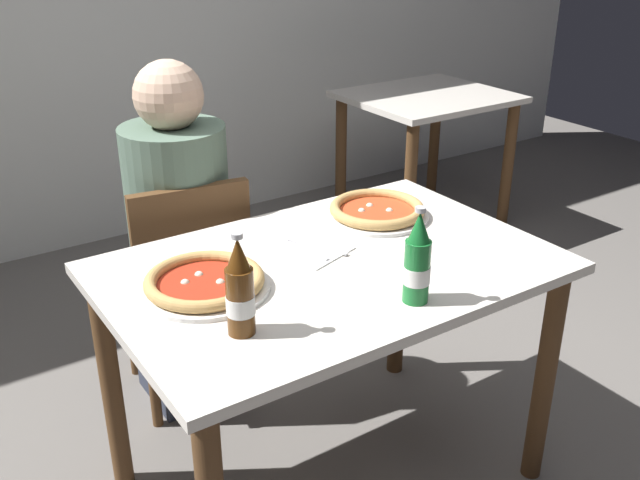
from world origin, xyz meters
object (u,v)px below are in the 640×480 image
dining_table_main (330,300)px  napkin_with_cutlery (312,250)px  pizza_margherita_near (204,283)px  chair_behind_table (187,279)px  diner_seated (182,246)px  pizza_marinara_far (377,211)px  beer_bottle_center (240,292)px  beer_bottle_left (417,263)px  dining_table_background (426,124)px

dining_table_main → napkin_with_cutlery: bearing=89.3°
napkin_with_cutlery → pizza_margherita_near: bearing=-173.0°
chair_behind_table → diner_seated: 0.11m
pizza_marinara_far → beer_bottle_center: size_ratio=1.30×
pizza_margherita_near → pizza_marinara_far: same height
beer_bottle_left → chair_behind_table: bearing=104.1°
beer_bottle_center → napkin_with_cutlery: bearing=36.6°
pizza_marinara_far → beer_bottle_center: (-0.67, -0.36, 0.08)m
chair_behind_table → pizza_margherita_near: bearing=80.3°
dining_table_main → napkin_with_cutlery: size_ratio=5.29×
diner_seated → dining_table_background: bearing=21.8°
diner_seated → dining_table_background: diner_seated is taller
pizza_margherita_near → pizza_marinara_far: 0.66m
diner_seated → beer_bottle_center: diner_seated is taller
beer_bottle_left → diner_seated: bearing=102.8°
diner_seated → pizza_margherita_near: diner_seated is taller
diner_seated → pizza_marinara_far: 0.69m
pizza_margherita_near → napkin_with_cutlery: pizza_margherita_near is taller
pizza_marinara_far → beer_bottle_left: 0.53m
beer_bottle_left → pizza_marinara_far: bearing=62.4°
chair_behind_table → beer_bottle_center: beer_bottle_center is taller
chair_behind_table → pizza_marinara_far: chair_behind_table is taller
beer_bottle_left → dining_table_main: bearing=101.5°
beer_bottle_center → pizza_margherita_near: bearing=85.8°
dining_table_main → beer_bottle_center: (-0.36, -0.18, 0.22)m
beer_bottle_center → dining_table_background: bearing=38.6°
pizza_margherita_near → dining_table_background: bearing=34.4°
pizza_margherita_near → pizza_marinara_far: bearing=11.6°
diner_seated → napkin_with_cutlery: (0.16, -0.57, 0.17)m
pizza_marinara_far → diner_seated: bearing=134.0°
dining_table_main → diner_seated: (-0.16, 0.66, -0.05)m
chair_behind_table → dining_table_background: bearing=-148.6°
diner_seated → dining_table_background: 1.81m
pizza_margherita_near → beer_bottle_center: beer_bottle_center is taller
dining_table_background → pizza_marinara_far: 1.69m
chair_behind_table → beer_bottle_center: (-0.20, -0.79, 0.37)m
dining_table_background → beer_bottle_left: (-1.47, -1.62, 0.26)m
beer_bottle_left → pizza_margherita_near: bearing=140.4°
diner_seated → napkin_with_cutlery: size_ratio=5.33×
chair_behind_table → diner_seated: (0.01, 0.05, 0.10)m
diner_seated → dining_table_main: bearing=-76.6°
dining_table_background → pizza_margherita_near: size_ratio=2.43×
diner_seated → beer_bottle_center: 0.90m
dining_table_main → dining_table_background: 2.03m
pizza_marinara_far → beer_bottle_left: size_ratio=1.30×
dining_table_background → napkin_with_cutlery: (-1.53, -1.24, 0.16)m
napkin_with_cutlery → chair_behind_table: bearing=108.0°
pizza_margherita_near → beer_bottle_center: size_ratio=1.34×
chair_behind_table → pizza_margherita_near: chair_behind_table is taller
diner_seated → beer_bottle_center: size_ratio=4.89×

